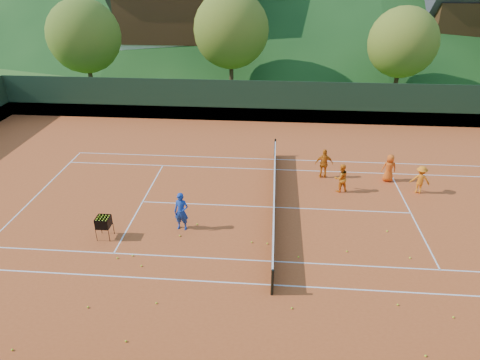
# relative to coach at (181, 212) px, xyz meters

# --- Properties ---
(ground) EXTENTS (400.00, 400.00, 0.00)m
(ground) POSITION_rel_coach_xyz_m (3.99, 2.13, -0.89)
(ground) COLOR #2C561A
(ground) RESTS_ON ground
(clay_court) EXTENTS (40.00, 24.00, 0.02)m
(clay_court) POSITION_rel_coach_xyz_m (3.99, 2.13, -0.88)
(clay_court) COLOR #B74A1D
(clay_court) RESTS_ON ground
(coach) EXTENTS (0.68, 0.48, 1.74)m
(coach) POSITION_rel_coach_xyz_m (0.00, 0.00, 0.00)
(coach) COLOR #173A9B
(coach) RESTS_ON clay_court
(student_a) EXTENTS (0.88, 0.79, 1.49)m
(student_a) POSITION_rel_coach_xyz_m (7.32, 4.02, -0.12)
(student_a) COLOR orange
(student_a) RESTS_ON clay_court
(student_b) EXTENTS (0.96, 0.41, 1.63)m
(student_b) POSITION_rel_coach_xyz_m (6.61, 5.50, -0.05)
(student_b) COLOR orange
(student_b) RESTS_ON clay_court
(student_c) EXTENTS (0.74, 0.49, 1.51)m
(student_c) POSITION_rel_coach_xyz_m (10.00, 5.37, -0.12)
(student_c) COLOR #EB5914
(student_c) RESTS_ON clay_court
(student_d) EXTENTS (1.03, 0.71, 1.47)m
(student_d) POSITION_rel_coach_xyz_m (11.26, 4.18, -0.14)
(student_d) COLOR orange
(student_d) RESTS_ON clay_court
(tennis_ball_0) EXTENTS (0.07, 0.07, 0.07)m
(tennis_ball_0) POSITION_rel_coach_xyz_m (-2.25, -5.02, -0.84)
(tennis_ball_0) COLOR #C8F428
(tennis_ball_0) RESTS_ON clay_court
(tennis_ball_1) EXTENTS (0.07, 0.07, 0.07)m
(tennis_ball_1) POSITION_rel_coach_xyz_m (4.67, -4.50, -0.84)
(tennis_ball_1) COLOR #C8F428
(tennis_ball_1) RESTS_ON clay_court
(tennis_ball_2) EXTENTS (0.07, 0.07, 0.07)m
(tennis_ball_2) POSITION_rel_coach_xyz_m (9.43, -1.37, -0.84)
(tennis_ball_2) COLOR #C8F428
(tennis_ball_2) RESTS_ON clay_court
(tennis_ball_3) EXTENTS (0.07, 0.07, 0.07)m
(tennis_ball_3) POSITION_rel_coach_xyz_m (10.00, -4.48, -0.84)
(tennis_ball_3) COLOR #C8F428
(tennis_ball_3) RESTS_ON clay_court
(tennis_ball_4) EXTENTS (0.07, 0.07, 0.07)m
(tennis_ball_4) POSITION_rel_coach_xyz_m (0.60, 0.33, -0.84)
(tennis_ball_4) COLOR #C8F428
(tennis_ball_4) RESTS_ON clay_court
(tennis_ball_5) EXTENTS (0.07, 0.07, 0.07)m
(tennis_ball_5) POSITION_rel_coach_xyz_m (8.61, -6.15, -0.84)
(tennis_ball_5) COLOR #C8F428
(tennis_ball_5) RESTS_ON clay_court
(tennis_ball_7) EXTENTS (0.07, 0.07, 0.07)m
(tennis_ball_7) POSITION_rel_coach_xyz_m (-0.50, -6.33, -0.84)
(tennis_ball_7) COLOR #C8F428
(tennis_ball_7) RESTS_ON clay_court
(tennis_ball_9) EXTENTS (0.07, 0.07, 0.07)m
(tennis_ball_9) POSITION_rel_coach_xyz_m (-2.15, -2.31, -0.84)
(tennis_ball_9) COLOR #C8F428
(tennis_ball_9) RESTS_ON clay_court
(tennis_ball_10) EXTENTS (0.07, 0.07, 0.07)m
(tennis_ball_10) POSITION_rel_coach_xyz_m (3.10, -0.82, -0.84)
(tennis_ball_10) COLOR #C8F428
(tennis_ball_10) RESTS_ON clay_court
(tennis_ball_11) EXTENTS (0.07, 0.07, 0.07)m
(tennis_ball_11) POSITION_rel_coach_xyz_m (-3.84, -6.93, -0.84)
(tennis_ball_11) COLOR #C8F428
(tennis_ball_11) RESTS_ON clay_court
(tennis_ball_12) EXTENTS (0.07, 0.07, 0.07)m
(tennis_ball_12) POSITION_rel_coach_xyz_m (3.76, -0.86, -0.84)
(tennis_ball_12) COLOR #C8F428
(tennis_ball_12) RESTS_ON clay_court
(tennis_ball_13) EXTENTS (0.07, 0.07, 0.07)m
(tennis_ball_13) POSITION_rel_coach_xyz_m (-1.59, -2.12, -0.84)
(tennis_ball_13) COLOR #C8F428
(tennis_ball_13) RESTS_ON clay_court
(tennis_ball_14) EXTENTS (0.07, 0.07, 0.07)m
(tennis_ball_14) POSITION_rel_coach_xyz_m (8.94, 0.47, -0.84)
(tennis_ball_14) COLOR #C8F428
(tennis_ball_14) RESTS_ON clay_court
(tennis_ball_15) EXTENTS (0.07, 0.07, 0.07)m
(tennis_ball_15) POSITION_rel_coach_xyz_m (6.99, -1.14, -0.84)
(tennis_ball_15) COLOR #C8F428
(tennis_ball_15) RESTS_ON clay_court
(tennis_ball_16) EXTENTS (0.07, 0.07, 0.07)m
(tennis_ball_16) POSITION_rel_coach_xyz_m (0.00, -0.61, -0.84)
(tennis_ball_16) COLOR #C8F428
(tennis_ball_16) RESTS_ON clay_court
(tennis_ball_17) EXTENTS (0.07, 0.07, 0.07)m
(tennis_ball_17) POSITION_rel_coach_xyz_m (-1.06, -2.71, -0.84)
(tennis_ball_17) COLOR #C8F428
(tennis_ball_17) RESTS_ON clay_court
(tennis_ball_18) EXTENTS (0.07, 0.07, 0.07)m
(tennis_ball_18) POSITION_rel_coach_xyz_m (5.01, -1.67, -0.84)
(tennis_ball_18) COLOR #C8F428
(tennis_ball_18) RESTS_ON clay_court
(tennis_ball_19) EXTENTS (0.07, 0.07, 0.07)m
(tennis_ball_19) POSITION_rel_coach_xyz_m (0.03, -4.63, -0.84)
(tennis_ball_19) COLOR #C8F428
(tennis_ball_19) RESTS_ON clay_court
(tennis_ball_20) EXTENTS (0.07, 0.07, 0.07)m
(tennis_ball_20) POSITION_rel_coach_xyz_m (8.30, -4.04, -0.84)
(tennis_ball_20) COLOR #C8F428
(tennis_ball_20) RESTS_ON clay_court
(court_lines) EXTENTS (23.83, 11.03, 0.00)m
(court_lines) POSITION_rel_coach_xyz_m (3.99, 2.13, -0.87)
(court_lines) COLOR white
(court_lines) RESTS_ON clay_court
(tennis_net) EXTENTS (0.10, 12.07, 1.10)m
(tennis_net) POSITION_rel_coach_xyz_m (3.99, 2.13, -0.37)
(tennis_net) COLOR black
(tennis_net) RESTS_ON clay_court
(perimeter_fence) EXTENTS (40.40, 24.24, 3.00)m
(perimeter_fence) POSITION_rel_coach_xyz_m (3.99, 2.13, 0.38)
(perimeter_fence) COLOR black
(perimeter_fence) RESTS_ON clay_court
(ball_hopper) EXTENTS (0.57, 0.57, 1.00)m
(ball_hopper) POSITION_rel_coach_xyz_m (-3.13, -0.92, -0.12)
(ball_hopper) COLOR black
(ball_hopper) RESTS_ON clay_court
(chalet_left) EXTENTS (13.80, 9.93, 12.92)m
(chalet_left) POSITION_rel_coach_xyz_m (-6.01, 32.13, 4.76)
(chalet_left) COLOR beige
(chalet_left) RESTS_ON ground
(chalet_mid) EXTENTS (12.65, 8.82, 11.45)m
(chalet_mid) POSITION_rel_coach_xyz_m (9.99, 36.13, 4.10)
(chalet_mid) COLOR beige
(chalet_mid) RESTS_ON ground
(chalet_right) EXTENTS (11.50, 8.82, 11.91)m
(chalet_right) POSITION_rel_coach_xyz_m (23.99, 32.13, 4.37)
(chalet_right) COLOR beige
(chalet_right) RESTS_ON ground
(tree_a) EXTENTS (6.00, 6.00, 7.88)m
(tree_a) POSITION_rel_coach_xyz_m (-12.01, 20.13, 3.98)
(tree_a) COLOR #422B1A
(tree_a) RESTS_ON ground
(tree_b) EXTENTS (6.40, 6.40, 8.40)m
(tree_b) POSITION_rel_coach_xyz_m (-0.01, 22.13, 4.31)
(tree_b) COLOR #422A1A
(tree_b) RESTS_ON ground
(tree_c) EXTENTS (5.60, 5.60, 7.35)m
(tree_c) POSITION_rel_coach_xyz_m (13.99, 21.13, 3.65)
(tree_c) COLOR #3D2618
(tree_c) RESTS_ON ground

